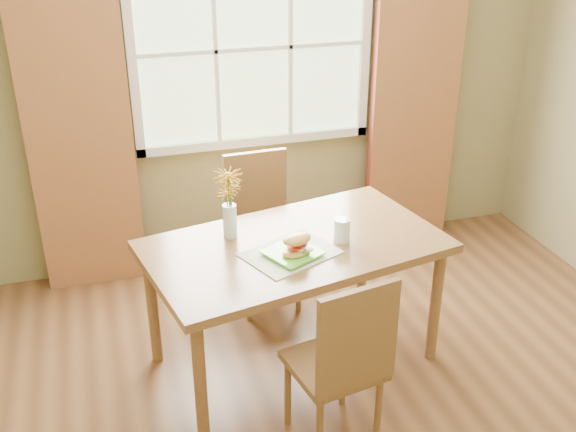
% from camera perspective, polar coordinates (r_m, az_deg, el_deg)
% --- Properties ---
extents(room, '(4.24, 3.84, 2.74)m').
position_cam_1_polar(room, '(2.86, 6.25, 3.35)').
color(room, brown).
rests_on(room, ground).
extents(window, '(1.62, 0.06, 1.32)m').
position_cam_1_polar(window, '(4.52, -2.98, 13.98)').
color(window, '#B9D4A0').
rests_on(window, room).
extents(curtain_left, '(0.65, 0.08, 2.20)m').
position_cam_1_polar(curtain_left, '(4.41, -17.32, 7.13)').
color(curtain_left, maroon).
rests_on(curtain_left, room).
extents(curtain_right, '(0.65, 0.08, 2.20)m').
position_cam_1_polar(curtain_right, '(4.93, 10.67, 9.81)').
color(curtain_right, maroon).
rests_on(curtain_right, room).
extents(dining_table, '(1.69, 1.16, 0.76)m').
position_cam_1_polar(dining_table, '(3.60, 0.57, -3.37)').
color(dining_table, brown).
rests_on(dining_table, room).
extents(chair_near, '(0.46, 0.46, 0.95)m').
position_cam_1_polar(chair_near, '(3.14, 4.70, -11.90)').
color(chair_near, brown).
rests_on(chair_near, room).
extents(chair_far, '(0.42, 0.42, 0.98)m').
position_cam_1_polar(chair_far, '(4.26, -2.30, -0.59)').
color(chair_far, brown).
rests_on(chair_far, room).
extents(placemat, '(0.54, 0.48, 0.01)m').
position_cam_1_polar(placemat, '(3.45, 0.23, -3.19)').
color(placemat, beige).
rests_on(placemat, dining_table).
extents(plate, '(0.32, 0.32, 0.01)m').
position_cam_1_polar(plate, '(3.42, 0.37, -3.26)').
color(plate, '#64D234').
rests_on(plate, placemat).
extents(croissant_sandwich, '(0.18, 0.15, 0.12)m').
position_cam_1_polar(croissant_sandwich, '(3.37, 0.74, -2.49)').
color(croissant_sandwich, '#F5B753').
rests_on(croissant_sandwich, plate).
extents(water_glass, '(0.09, 0.09, 0.13)m').
position_cam_1_polar(water_glass, '(3.56, 4.58, -1.26)').
color(water_glass, silver).
rests_on(water_glass, dining_table).
extents(flower_vase, '(0.16, 0.16, 0.38)m').
position_cam_1_polar(flower_vase, '(3.53, -5.02, 1.72)').
color(flower_vase, silver).
rests_on(flower_vase, dining_table).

